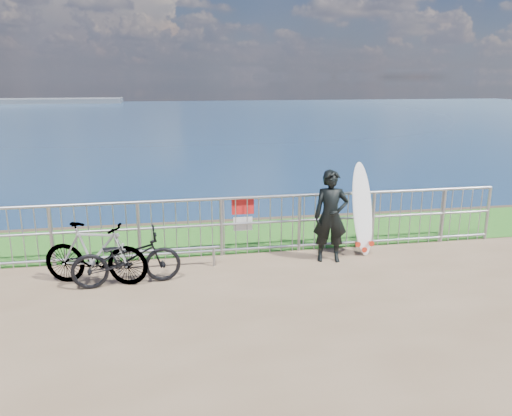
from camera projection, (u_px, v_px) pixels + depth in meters
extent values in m
plane|color=#24661C|center=(239.00, 236.00, 10.56)|extent=(120.00, 120.00, 0.00)
cube|color=brown|center=(233.00, 317.00, 12.34)|extent=(120.00, 0.30, 5.00)
plane|color=navy|center=(172.00, 122.00, 94.89)|extent=(260.00, 260.00, 0.00)
cube|color=#565E68|center=(10.00, 101.00, 160.21)|extent=(70.00, 12.00, 1.50)
cylinder|color=#97999F|center=(248.00, 198.00, 9.23)|extent=(10.00, 0.06, 0.06)
cylinder|color=#97999F|center=(248.00, 223.00, 9.36)|extent=(10.00, 0.05, 0.05)
cylinder|color=#97999F|center=(248.00, 249.00, 9.49)|extent=(10.00, 0.05, 0.05)
cylinder|color=#97999F|center=(52.00, 236.00, 8.77)|extent=(0.06, 0.06, 1.10)
cylinder|color=#97999F|center=(139.00, 232.00, 9.03)|extent=(0.06, 0.06, 1.10)
cylinder|color=#97999F|center=(221.00, 227.00, 9.29)|extent=(0.06, 0.06, 1.10)
cylinder|color=#97999F|center=(299.00, 223.00, 9.55)|extent=(0.06, 0.06, 1.10)
cylinder|color=#97999F|center=(373.00, 219.00, 9.81)|extent=(0.06, 0.06, 1.10)
cylinder|color=#97999F|center=(443.00, 216.00, 10.07)|extent=(0.06, 0.06, 1.10)
cylinder|color=#97999F|center=(488.00, 213.00, 10.24)|extent=(0.06, 0.06, 1.10)
cube|color=red|center=(243.00, 206.00, 9.32)|extent=(0.42, 0.02, 0.30)
cube|color=white|center=(243.00, 206.00, 9.32)|extent=(0.38, 0.01, 0.08)
cube|color=white|center=(243.00, 224.00, 9.41)|extent=(0.36, 0.02, 0.26)
imported|color=black|center=(331.00, 216.00, 8.95)|extent=(0.68, 0.52, 1.68)
ellipsoid|color=white|center=(362.00, 209.00, 9.33)|extent=(0.56, 0.53, 1.75)
cone|color=red|center=(356.00, 243.00, 9.35)|extent=(0.10, 0.19, 0.10)
cone|color=red|center=(370.00, 242.00, 9.40)|extent=(0.10, 0.19, 0.10)
cone|color=red|center=(363.00, 248.00, 9.41)|extent=(0.10, 0.19, 0.10)
imported|color=black|center=(126.00, 258.00, 7.98)|extent=(1.77, 0.78, 0.90)
imported|color=black|center=(95.00, 254.00, 8.01)|extent=(1.79, 0.96, 1.03)
cylinder|color=#97999F|center=(167.00, 250.00, 8.65)|extent=(1.84, 0.05, 0.05)
cylinder|color=#97999F|center=(119.00, 263.00, 8.56)|extent=(0.04, 0.04, 0.36)
cylinder|color=#97999F|center=(214.00, 257.00, 8.84)|extent=(0.04, 0.04, 0.36)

